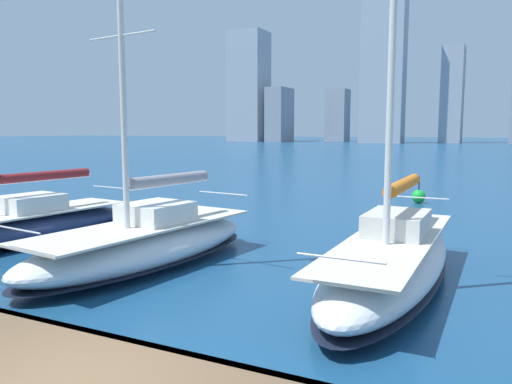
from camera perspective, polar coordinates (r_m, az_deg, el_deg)
name	(u,v)px	position (r m, az deg, el deg)	size (l,w,h in m)	color
dock_pier	(80,383)	(7.21, -19.50, -19.89)	(28.00, 2.80, 0.60)	brown
city_skyline	(488,73)	(162.97, 24.99, 12.20)	(169.50, 22.64, 52.81)	gray
sailboat_orange	(392,258)	(12.66, 15.24, -7.24)	(2.45, 9.30, 11.90)	silver
sailboat_grey	(145,242)	(14.33, -12.53, -5.62)	(3.68, 8.40, 9.51)	silver
sailboat_maroon	(18,224)	(18.62, -25.52, -3.37)	(3.67, 9.17, 12.02)	navy
channel_buoy	(419,196)	(27.39, 18.09, -0.47)	(0.70, 0.70, 1.40)	green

